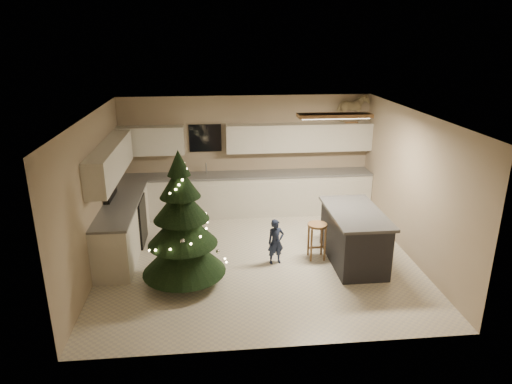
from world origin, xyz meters
The scene contains 8 objects.
ground_plane centered at (0.00, 0.00, 0.00)m, with size 5.50×5.50×0.00m, color beige.
room_shell centered at (0.02, 0.00, 1.75)m, with size 5.52×5.02×2.61m.
cabinetry centered at (-0.91, 1.65, 0.76)m, with size 5.50×3.20×2.00m.
island centered at (1.66, -0.26, 0.48)m, with size 0.90×1.70×0.95m.
bar_stool centered at (1.05, -0.08, 0.50)m, with size 0.35×0.35×0.66m.
christmas_tree centered at (-1.27, -0.71, 0.91)m, with size 1.39×1.34×2.22m.
toddler centered at (0.29, -0.20, 0.41)m, with size 0.30×0.20×0.82m, color #1B213A.
rocking_horse centered at (2.30, 2.33, 2.32)m, with size 0.75×0.46×0.61m.
Camera 1 is at (-0.78, -7.36, 3.83)m, focal length 32.00 mm.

